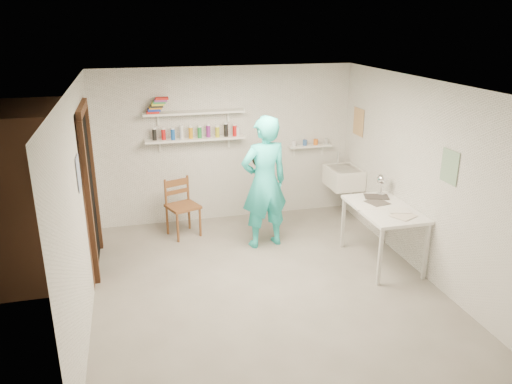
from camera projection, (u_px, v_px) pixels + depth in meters
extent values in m
cube|color=slate|center=(264.00, 284.00, 6.10)|extent=(4.00, 4.50, 0.02)
cube|color=silver|center=(265.00, 83.00, 5.30)|extent=(4.00, 4.50, 0.02)
cube|color=silver|center=(227.00, 145.00, 7.76)|extent=(4.00, 0.02, 2.40)
cube|color=silver|center=(346.00, 289.00, 3.63)|extent=(4.00, 0.02, 2.40)
cube|color=silver|center=(80.00, 206.00, 5.23)|extent=(0.02, 4.50, 2.40)
cube|color=silver|center=(421.00, 178.00, 6.16)|extent=(0.02, 4.50, 2.40)
cube|color=black|center=(90.00, 192.00, 6.26)|extent=(0.02, 0.90, 2.00)
cube|color=brown|center=(29.00, 193.00, 6.08)|extent=(1.40, 1.50, 2.10)
cube|color=brown|center=(82.00, 109.00, 5.92)|extent=(0.06, 1.05, 0.10)
cube|color=brown|center=(89.00, 206.00, 5.81)|extent=(0.06, 0.10, 2.00)
cube|color=brown|center=(94.00, 180.00, 6.72)|extent=(0.06, 0.10, 2.00)
cube|color=white|center=(195.00, 139.00, 7.48)|extent=(1.50, 0.22, 0.03)
cube|color=white|center=(194.00, 112.00, 7.35)|extent=(1.50, 0.22, 0.03)
cube|color=white|center=(310.00, 146.00, 8.02)|extent=(0.70, 0.14, 0.03)
cube|color=#334C7F|center=(79.00, 173.00, 5.16)|extent=(0.01, 0.28, 0.36)
cube|color=#995933|center=(358.00, 122.00, 7.69)|extent=(0.01, 0.34, 0.42)
cube|color=#3F724C|center=(450.00, 167.00, 5.56)|extent=(0.01, 0.30, 0.38)
cube|color=white|center=(344.00, 177.00, 7.82)|extent=(0.48, 0.60, 0.30)
imported|color=#2AD4CF|center=(264.00, 183.00, 6.84)|extent=(0.75, 0.56, 1.86)
cylinder|color=beige|center=(263.00, 157.00, 6.94)|extent=(0.34, 0.09, 0.33)
cube|color=brown|center=(183.00, 206.00, 7.30)|extent=(0.54, 0.53, 0.91)
cube|color=white|center=(382.00, 235.00, 6.50)|extent=(0.70, 1.16, 0.78)
sphere|color=white|center=(382.00, 179.00, 6.77)|extent=(0.15, 0.15, 0.15)
cylinder|color=black|center=(152.00, 135.00, 7.30)|extent=(0.06, 0.06, 0.17)
cylinder|color=red|center=(162.00, 134.00, 7.33)|extent=(0.06, 0.06, 0.17)
cylinder|color=blue|center=(172.00, 134.00, 7.36)|extent=(0.06, 0.06, 0.17)
cylinder|color=white|center=(181.00, 133.00, 7.40)|extent=(0.06, 0.06, 0.17)
cylinder|color=orange|center=(190.00, 133.00, 7.43)|extent=(0.06, 0.06, 0.17)
cylinder|color=#268C3F|center=(200.00, 132.00, 7.46)|extent=(0.06, 0.06, 0.17)
cylinder|color=#8C268C|center=(209.00, 132.00, 7.49)|extent=(0.06, 0.06, 0.17)
cylinder|color=gold|center=(218.00, 131.00, 7.53)|extent=(0.06, 0.06, 0.17)
cylinder|color=black|center=(227.00, 131.00, 7.56)|extent=(0.06, 0.06, 0.17)
cylinder|color=red|center=(236.00, 130.00, 7.59)|extent=(0.06, 0.06, 0.17)
cube|color=red|center=(153.00, 112.00, 7.20)|extent=(0.18, 0.14, 0.03)
cube|color=#1933A5|center=(154.00, 110.00, 7.19)|extent=(0.18, 0.14, 0.03)
cube|color=orange|center=(155.00, 108.00, 7.19)|extent=(0.18, 0.14, 0.03)
cube|color=black|center=(157.00, 106.00, 7.18)|extent=(0.18, 0.14, 0.03)
cube|color=yellow|center=(158.00, 104.00, 7.18)|extent=(0.18, 0.14, 0.03)
cube|color=#338C4C|center=(159.00, 102.00, 7.17)|extent=(0.18, 0.14, 0.03)
cube|color=#8C3F8C|center=(160.00, 100.00, 7.17)|extent=(0.18, 0.14, 0.03)
cube|color=red|center=(162.00, 98.00, 7.17)|extent=(0.18, 0.14, 0.03)
cylinder|color=silver|center=(298.00, 143.00, 7.95)|extent=(0.07, 0.07, 0.09)
cylinder|color=#335999|center=(306.00, 143.00, 7.99)|extent=(0.07, 0.07, 0.09)
cylinder|color=orange|center=(314.00, 142.00, 8.02)|extent=(0.07, 0.07, 0.09)
cylinder|color=#999999|center=(322.00, 142.00, 8.05)|extent=(0.07, 0.07, 0.09)
cube|color=silver|center=(385.00, 207.00, 6.37)|extent=(0.30, 0.22, 0.00)
cube|color=#4C4742|center=(385.00, 207.00, 6.37)|extent=(0.30, 0.22, 0.00)
cube|color=beige|center=(385.00, 207.00, 6.37)|extent=(0.30, 0.22, 0.00)
cube|color=#383330|center=(385.00, 206.00, 6.37)|extent=(0.30, 0.22, 0.00)
cube|color=silver|center=(385.00, 206.00, 6.37)|extent=(0.30, 0.22, 0.00)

